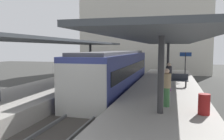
{
  "coord_description": "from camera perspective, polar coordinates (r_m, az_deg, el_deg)",
  "views": [
    {
      "loc": [
        4.23,
        -13.76,
        3.52
      ],
      "look_at": [
        -0.02,
        2.05,
        1.96
      ],
      "focal_mm": 36.38,
      "sensor_mm": 36.0,
      "label": 1
    }
  ],
  "objects": [
    {
      "name": "ground_plane",
      "position": [
        14.82,
        -2.01,
        -8.31
      ],
      "size": [
        80.0,
        80.0,
        0.0
      ],
      "primitive_type": "plane",
      "color": "#383835"
    },
    {
      "name": "platform_left",
      "position": [
        16.21,
        -15.03,
        -5.48
      ],
      "size": [
        4.4,
        28.0,
        1.0
      ],
      "primitive_type": "cube",
      "color": "#ADA8A0",
      "rests_on": "ground_plane"
    },
    {
      "name": "platform_right",
      "position": [
        14.09,
        13.04,
        -7.08
      ],
      "size": [
        4.4,
        28.0,
        1.0
      ],
      "primitive_type": "cube",
      "color": "#ADA8A0",
      "rests_on": "ground_plane"
    },
    {
      "name": "track_ballast",
      "position": [
        14.79,
        -2.01,
        -7.93
      ],
      "size": [
        3.2,
        28.0,
        0.2
      ],
      "primitive_type": "cube",
      "color": "#4C4742",
      "rests_on": "ground_plane"
    },
    {
      "name": "rail_near_side",
      "position": [
        14.98,
        -4.67,
        -7.11
      ],
      "size": [
        0.08,
        28.0,
        0.14
      ],
      "primitive_type": "cube",
      "color": "slate",
      "rests_on": "track_ballast"
    },
    {
      "name": "rail_far_side",
      "position": [
        14.56,
        0.72,
        -7.45
      ],
      "size": [
        0.08,
        28.0,
        0.14
      ],
      "primitive_type": "cube",
      "color": "slate",
      "rests_on": "track_ballast"
    },
    {
      "name": "commuter_train",
      "position": [
        17.58,
        1.04,
        -0.41
      ],
      "size": [
        2.78,
        14.27,
        3.1
      ],
      "color": "#38428C",
      "rests_on": "track_ballast"
    },
    {
      "name": "canopy_left",
      "position": [
        17.16,
        -12.96,
        6.85
      ],
      "size": [
        4.18,
        21.0,
        3.1
      ],
      "color": "#333335",
      "rests_on": "platform_left"
    },
    {
      "name": "canopy_right",
      "position": [
        15.17,
        13.52,
        7.27
      ],
      "size": [
        4.18,
        21.0,
        3.16
      ],
      "color": "#333335",
      "rests_on": "platform_right"
    },
    {
      "name": "platform_bench",
      "position": [
        15.51,
        16.04,
        -2.39
      ],
      "size": [
        1.4,
        0.41,
        0.86
      ],
      "color": "black",
      "rests_on": "platform_right"
    },
    {
      "name": "platform_sign",
      "position": [
        19.22,
        17.98,
        2.5
      ],
      "size": [
        0.9,
        0.08,
        2.21
      ],
      "color": "#262628",
      "rests_on": "platform_right"
    },
    {
      "name": "litter_bin",
      "position": [
        9.42,
        22.13,
        -7.97
      ],
      "size": [
        0.44,
        0.44,
        0.8
      ],
      "primitive_type": "cylinder",
      "color": "maroon",
      "rests_on": "platform_right"
    },
    {
      "name": "passenger_near_bench",
      "position": [
        13.89,
        14.07,
        -1.53
      ],
      "size": [
        0.36,
        0.36,
        1.68
      ],
      "color": "#7A337A",
      "rests_on": "platform_right"
    },
    {
      "name": "passenger_mid_platform",
      "position": [
        10.08,
        13.55,
        -4.16
      ],
      "size": [
        0.36,
        0.36,
        1.67
      ],
      "color": "#386B3D",
      "rests_on": "platform_right"
    },
    {
      "name": "station_building_backdrop",
      "position": [
        34.06,
        8.19,
        8.71
      ],
      "size": [
        18.0,
        6.0,
        11.0
      ],
      "primitive_type": "cube",
      "color": "beige",
      "rests_on": "ground_plane"
    }
  ]
}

